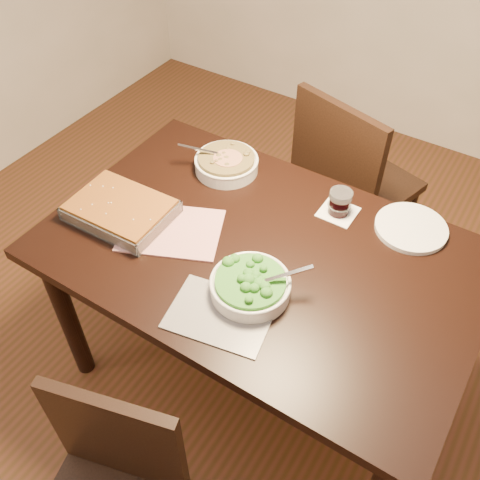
# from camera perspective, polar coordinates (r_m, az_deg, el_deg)

# --- Properties ---
(ground) EXTENTS (4.00, 4.00, 0.00)m
(ground) POSITION_cam_1_polar(r_m,az_deg,el_deg) (2.33, 1.71, -13.75)
(ground) COLOR #402712
(ground) RESTS_ON ground
(table) EXTENTS (1.40, 0.90, 0.75)m
(table) POSITION_cam_1_polar(r_m,az_deg,el_deg) (1.80, 2.15, -3.09)
(table) COLOR black
(table) RESTS_ON ground
(magazine_a) EXTENTS (0.40, 0.35, 0.01)m
(magazine_a) POSITION_cam_1_polar(r_m,az_deg,el_deg) (1.80, -7.35, 1.04)
(magazine_a) COLOR #B43345
(magazine_a) RESTS_ON table
(magazine_b) EXTENTS (0.33, 0.26, 0.01)m
(magazine_b) POSITION_cam_1_polar(r_m,az_deg,el_deg) (1.56, -2.13, -7.96)
(magazine_b) COLOR #282930
(magazine_b) RESTS_ON table
(coaster) EXTENTS (0.12, 0.12, 0.00)m
(coaster) POSITION_cam_1_polar(r_m,az_deg,el_deg) (1.88, 10.41, 2.95)
(coaster) COLOR white
(coaster) RESTS_ON table
(stew_bowl) EXTENTS (0.24, 0.24, 0.09)m
(stew_bowl) POSITION_cam_1_polar(r_m,az_deg,el_deg) (2.01, -1.45, 8.22)
(stew_bowl) COLOR white
(stew_bowl) RESTS_ON table
(broccoli_bowl) EXTENTS (0.24, 0.24, 0.09)m
(broccoli_bowl) POSITION_cam_1_polar(r_m,az_deg,el_deg) (1.58, 1.12, -4.87)
(broccoli_bowl) COLOR white
(broccoli_bowl) RESTS_ON table
(baking_dish) EXTENTS (0.35, 0.26, 0.06)m
(baking_dish) POSITION_cam_1_polar(r_m,az_deg,el_deg) (1.86, -12.59, 3.13)
(baking_dish) COLOR silver
(baking_dish) RESTS_ON table
(wine_tumbler) EXTENTS (0.08, 0.08, 0.09)m
(wine_tumbler) POSITION_cam_1_polar(r_m,az_deg,el_deg) (1.85, 10.60, 4.03)
(wine_tumbler) COLOR black
(wine_tumbler) RESTS_ON coaster
(dinner_plate) EXTENTS (0.24, 0.24, 0.02)m
(dinner_plate) POSITION_cam_1_polar(r_m,az_deg,el_deg) (1.87, 17.78, 1.23)
(dinner_plate) COLOR silver
(dinner_plate) RESTS_ON table
(chair_far) EXTENTS (0.54, 0.54, 0.94)m
(chair_far) POSITION_cam_1_polar(r_m,az_deg,el_deg) (2.39, 11.43, 6.35)
(chair_far) COLOR black
(chair_far) RESTS_ON ground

